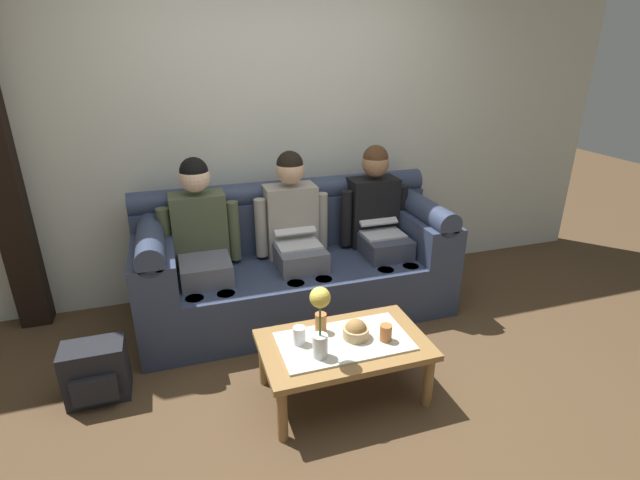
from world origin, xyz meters
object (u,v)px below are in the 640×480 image
(flower_vase, at_px, (320,318))
(couch, at_px, (295,264))
(person_left, at_px, (202,240))
(cup_near_right, at_px, (321,323))
(person_middle, at_px, (295,229))
(backpack_left, at_px, (96,372))
(person_right, at_px, (378,220))
(snack_bowl, at_px, (356,331))
(cup_far_center, at_px, (299,335))
(cup_near_left, at_px, (386,333))
(coffee_table, at_px, (344,348))

(flower_vase, bearing_deg, couch, 81.42)
(couch, bearing_deg, person_left, -179.73)
(cup_near_right, bearing_deg, couch, 84.03)
(person_middle, relative_size, backpack_left, 3.52)
(person_right, xyz_separation_m, snack_bowl, (-0.60, -1.04, -0.24))
(couch, distance_m, snack_bowl, 1.05)
(person_left, bearing_deg, cup_far_center, -67.06)
(cup_near_left, bearing_deg, cup_near_right, 148.53)
(person_right, distance_m, cup_far_center, 1.38)
(couch, height_order, person_middle, person_middle)
(cup_near_left, relative_size, cup_far_center, 0.93)
(person_left, distance_m, cup_far_center, 1.11)
(couch, bearing_deg, flower_vase, -98.58)
(couch, xyz_separation_m, cup_far_center, (-0.25, -1.00, 0.05))
(person_left, height_order, flower_vase, person_left)
(flower_vase, bearing_deg, coffee_table, 28.80)
(snack_bowl, xyz_separation_m, cup_far_center, (-0.32, 0.04, 0.01))
(cup_far_center, bearing_deg, cup_near_right, 27.16)
(snack_bowl, bearing_deg, flower_vase, -157.10)
(person_left, relative_size, backpack_left, 3.52)
(person_left, height_order, snack_bowl, person_left)
(cup_near_left, bearing_deg, couch, 101.30)
(person_middle, relative_size, cup_far_center, 11.84)
(person_middle, xyz_separation_m, cup_near_left, (0.22, -1.12, -0.24))
(couch, relative_size, backpack_left, 6.57)
(coffee_table, xyz_separation_m, flower_vase, (-0.17, -0.10, 0.29))
(flower_vase, bearing_deg, cup_far_center, 116.88)
(snack_bowl, height_order, cup_near_right, cup_near_right)
(cup_near_left, relative_size, cup_near_right, 0.82)
(person_middle, relative_size, cup_near_right, 10.45)
(flower_vase, relative_size, cup_near_left, 4.29)
(person_left, xyz_separation_m, snack_bowl, (0.75, -1.04, -0.25))
(cup_near_right, distance_m, cup_far_center, 0.17)
(snack_bowl, bearing_deg, person_right, 60.18)
(cup_far_center, xyz_separation_m, backpack_left, (-1.12, 0.36, -0.25))
(flower_vase, xyz_separation_m, cup_near_right, (0.08, 0.22, -0.18))
(person_right, height_order, coffee_table, person_right)
(cup_near_left, bearing_deg, person_middle, 101.33)
(cup_far_center, bearing_deg, person_right, 47.41)
(coffee_table, bearing_deg, cup_near_left, -16.84)
(couch, relative_size, person_middle, 1.87)
(cup_far_center, distance_m, backpack_left, 1.20)
(cup_near_right, height_order, cup_far_center, cup_near_right)
(person_left, height_order, cup_near_left, person_left)
(person_left, height_order, person_right, same)
(snack_bowl, xyz_separation_m, cup_near_right, (-0.17, 0.12, 0.02))
(person_middle, bearing_deg, cup_near_right, -96.00)
(cup_far_center, bearing_deg, cup_near_left, -14.16)
(person_left, bearing_deg, cup_near_left, -51.34)
(couch, xyz_separation_m, flower_vase, (-0.17, -1.15, 0.24))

